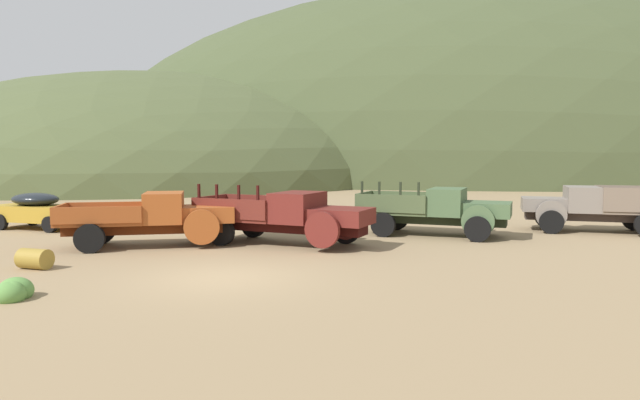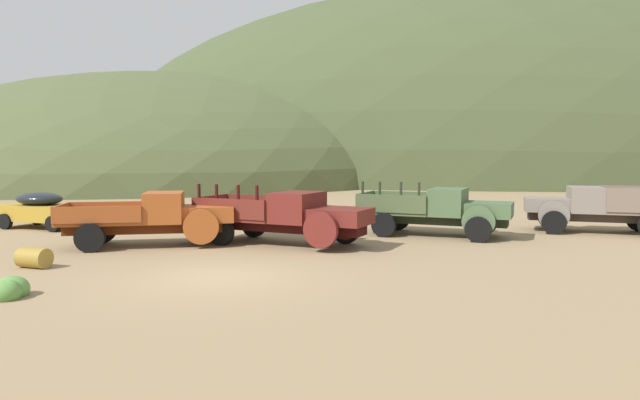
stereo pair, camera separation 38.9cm
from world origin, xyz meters
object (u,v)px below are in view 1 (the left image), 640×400
car_mustard (43,210)px  truck_oxide_orange (161,218)px  oil_drum_by_truck (35,259)px  truck_weathered_green (444,211)px  truck_primer_gray (585,208)px  truck_oxblood (294,217)px

car_mustard → truck_oxide_orange: (6.76, -4.06, 0.19)m
car_mustard → oil_drum_by_truck: 9.47m
truck_weathered_green → truck_primer_gray: bearing=32.7°
car_mustard → oil_drum_by_truck: (4.64, -8.24, -0.53)m
truck_oxide_orange → car_mustard: bearing=133.5°
truck_oxblood → truck_weathered_green: bearing=45.7°
truck_oxide_orange → truck_primer_gray: bearing=1.5°
car_mustard → truck_oxide_orange: bearing=-17.0°
car_mustard → truck_primer_gray: 23.10m
truck_oxide_orange → oil_drum_by_truck: size_ratio=6.17×
truck_weathered_green → truck_primer_gray: (6.04, 1.70, 0.01)m
car_mustard → oil_drum_by_truck: size_ratio=4.76×
car_mustard → truck_oxide_orange: 7.89m
truck_oxblood → truck_primer_gray: size_ratio=1.11×
car_mustard → truck_weathered_green: truck_weathered_green is taller
truck_oxide_orange → truck_weathered_green: bearing=2.2°
truck_oxide_orange → truck_weathered_green: (10.28, 3.28, -0.00)m
truck_oxide_orange → truck_oxblood: truck_oxblood is taller
truck_oxide_orange → truck_weathered_green: 10.79m
truck_oxblood → truck_weathered_green: (5.63, 2.73, -0.02)m
truck_oxide_orange → truck_oxblood: (4.65, 0.55, 0.02)m
car_mustard → truck_primer_gray: size_ratio=0.79×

